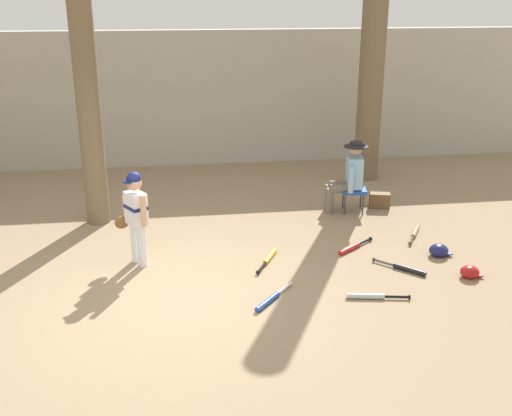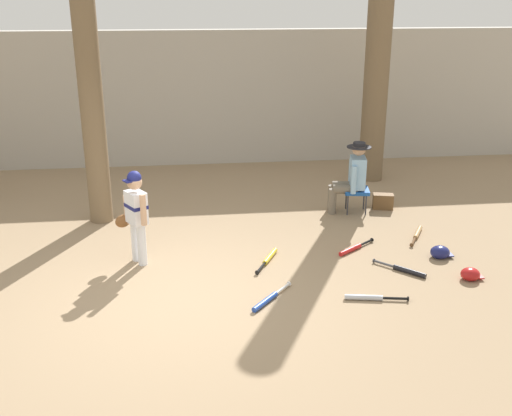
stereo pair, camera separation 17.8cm
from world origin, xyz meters
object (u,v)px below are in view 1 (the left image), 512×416
object	(u,v)px
bat_wood_tan	(415,232)
batting_helmet_red	(470,272)
tree_behind_spectator	(372,58)
folding_stool	(354,191)
bat_red_barrel	(352,248)
seated_spectator	(348,175)
tree_near_player	(83,46)
handbag_beside_stool	(380,200)
bat_aluminum_silver	(371,296)
batting_helmet_navy	(439,251)
bat_black_composite	(405,269)
young_ballplayer	(135,212)
bat_yellow_trainer	(269,258)

from	to	relation	value
bat_wood_tan	batting_helmet_red	world-z (taller)	batting_helmet_red
tree_behind_spectator	folding_stool	bearing A→B (deg)	-113.56
folding_stool	bat_red_barrel	size ratio (longest dim) A/B	0.73
seated_spectator	tree_near_player	bearing A→B (deg)	178.70
handbag_beside_stool	bat_aluminum_silver	world-z (taller)	handbag_beside_stool
batting_helmet_red	batting_helmet_navy	xyz separation A→B (m)	(-0.11, 0.70, 0.01)
seated_spectator	handbag_beside_stool	xyz separation A→B (m)	(0.60, 0.09, -0.51)
bat_aluminum_silver	batting_helmet_navy	xyz separation A→B (m)	(1.35, 1.09, 0.05)
bat_black_composite	batting_helmet_red	bearing A→B (deg)	-21.50
seated_spectator	handbag_beside_stool	size ratio (longest dim) A/B	3.53
young_ballplayer	batting_helmet_red	bearing A→B (deg)	-13.71
seated_spectator	bat_aluminum_silver	distance (m)	3.16
tree_behind_spectator	bat_black_composite	xyz separation A→B (m)	(-0.78, -4.18, -2.30)
seated_spectator	bat_wood_tan	size ratio (longest dim) A/B	1.74
seated_spectator	batting_helmet_navy	xyz separation A→B (m)	(0.77, -1.96, -0.56)
tree_behind_spectator	handbag_beside_stool	bearing A→B (deg)	-99.69
bat_red_barrel	batting_helmet_red	world-z (taller)	batting_helmet_red
tree_near_player	batting_helmet_red	world-z (taller)	tree_near_player
bat_wood_tan	young_ballplayer	bearing A→B (deg)	-173.71
tree_behind_spectator	bat_wood_tan	size ratio (longest dim) A/B	7.83
tree_behind_spectator	bat_black_composite	world-z (taller)	tree_behind_spectator
bat_yellow_trainer	bat_red_barrel	distance (m)	1.26
young_ballplayer	bat_aluminum_silver	distance (m)	3.24
bat_yellow_trainer	bat_black_composite	distance (m)	1.84
bat_yellow_trainer	batting_helmet_red	bearing A→B (deg)	-19.57
tree_near_player	seated_spectator	distance (m)	4.61
bat_yellow_trainer	bat_aluminum_silver	distance (m)	1.65
tree_near_player	batting_helmet_red	xyz separation A→B (m)	(4.98, -2.75, -2.67)
seated_spectator	bat_wood_tan	distance (m)	1.50
bat_black_composite	bat_aluminum_silver	bearing A→B (deg)	-135.73
tree_near_player	seated_spectator	bearing A→B (deg)	-1.30
seated_spectator	bat_red_barrel	world-z (taller)	seated_spectator
folding_stool	batting_helmet_red	size ratio (longest dim) A/B	1.56
seated_spectator	batting_helmet_red	distance (m)	2.86
tree_behind_spectator	bat_wood_tan	xyz separation A→B (m)	(-0.16, -2.98, -2.30)
tree_near_player	tree_behind_spectator	world-z (taller)	tree_near_player
bat_yellow_trainer	bat_wood_tan	size ratio (longest dim) A/B	1.06
tree_behind_spectator	seated_spectator	bearing A→B (deg)	-116.26
folding_stool	bat_black_composite	distance (m)	2.37
tree_behind_spectator	seated_spectator	world-z (taller)	tree_behind_spectator
folding_stool	bat_red_barrel	distance (m)	1.67
tree_near_player	batting_helmet_red	distance (m)	6.29
tree_behind_spectator	bat_wood_tan	distance (m)	3.77
tree_near_player	bat_red_barrel	distance (m)	4.90
folding_stool	bat_black_composite	world-z (taller)	folding_stool
tree_near_player	bat_aluminum_silver	distance (m)	5.44
seated_spectator	bat_wood_tan	xyz separation A→B (m)	(0.74, -1.16, -0.61)
bat_red_barrel	bat_aluminum_silver	bearing A→B (deg)	-97.87
tree_near_player	handbag_beside_stool	xyz separation A→B (m)	(4.70, -0.00, -2.62)
seated_spectator	handbag_beside_stool	distance (m)	0.80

